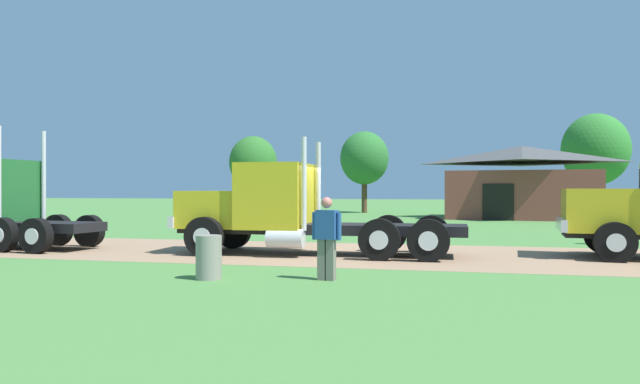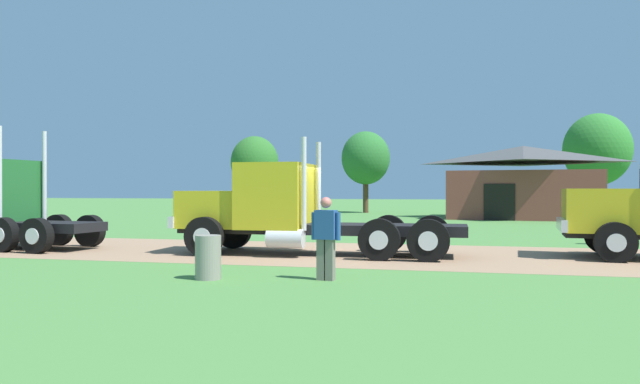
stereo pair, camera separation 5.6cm
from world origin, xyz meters
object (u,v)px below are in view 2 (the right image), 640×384
Objects in this scene: truck_foreground_white at (279,210)px; steel_barrel at (208,257)px; visitor_standing_near at (326,235)px; shed_building at (523,183)px; visitor_far_side at (617,215)px.

truck_foreground_white is 5.16m from steel_barrel.
truck_foreground_white is 9.15× the size of steel_barrel.
visitor_standing_near is 29.68m from shed_building.
steel_barrel is (-10.05, -10.20, -0.56)m from visitor_far_side.
visitor_standing_near is 0.93× the size of visitor_far_side.
visitor_standing_near is 12.42m from visitor_far_side.
visitor_far_side is at bearing 26.79° from truck_foreground_white.
shed_building is (6.48, 28.94, 1.35)m from visitor_standing_near.
visitor_standing_near is 0.17× the size of shed_building.
truck_foreground_white is 5.27m from visitor_standing_near.
visitor_far_side is 14.33m from steel_barrel.
shed_building is at bearing 93.54° from visitor_far_side.
shed_building reaches higher than visitor_far_side.
shed_building reaches higher than visitor_standing_near.
visitor_far_side is (10.12, 5.11, -0.23)m from truck_foreground_white.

